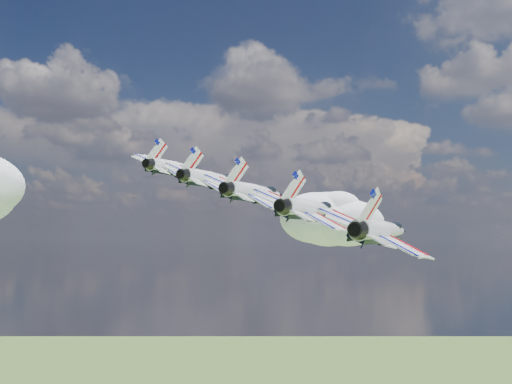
% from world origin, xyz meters
% --- Properties ---
extents(cloud_far, '(52.94, 41.60, 20.80)m').
position_xyz_m(cloud_far, '(5.10, 217.91, 164.16)').
color(cloud_far, white).
extents(jet_0, '(16.05, 18.89, 8.99)m').
position_xyz_m(jet_0, '(-0.87, 1.74, 165.00)').
color(jet_0, white).
extents(jet_1, '(16.05, 18.89, 8.99)m').
position_xyz_m(jet_1, '(7.35, -6.15, 162.41)').
color(jet_1, white).
extents(jet_2, '(16.05, 18.89, 8.99)m').
position_xyz_m(jet_2, '(15.57, -14.05, 159.83)').
color(jet_2, white).
extents(jet_3, '(16.05, 18.89, 8.99)m').
position_xyz_m(jet_3, '(23.79, -21.94, 157.25)').
color(jet_3, white).
extents(jet_4, '(16.05, 18.89, 8.99)m').
position_xyz_m(jet_4, '(32.01, -29.83, 154.67)').
color(jet_4, white).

